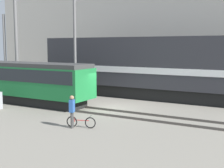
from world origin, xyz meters
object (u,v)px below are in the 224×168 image
Objects in this scene: streetcar at (29,80)px; utility_pole_right at (75,45)px; freight_locomotive at (149,66)px; person at (72,108)px; bicycle at (81,122)px; utility_pole_center at (16,42)px; utility_pole_left at (5,54)px.

utility_pole_right is (1.76, 3.43, 2.66)m from streetcar.
freight_locomotive reaches higher than person.
utility_pole_center is at bearing 149.55° from bicycle.
utility_pole_center is 6.64m from utility_pole_right.
bicycle is 0.18× the size of utility_pole_right.
streetcar is at bearing 149.99° from person.
utility_pole_left is at bearing 152.41° from bicycle.
utility_pole_left is at bearing -165.46° from freight_locomotive.
utility_pole_right is (-5.34, 7.54, 3.36)m from person.
utility_pole_right reaches higher than bicycle.
person is 0.24× the size of utility_pole_left.
utility_pole_left is 0.82× the size of utility_pole_right.
bicycle is at bearing -27.59° from utility_pole_left.
bicycle is 0.90× the size of person.
freight_locomotive is at bearing 34.14° from utility_pole_right.
utility_pole_left is at bearing 150.86° from person.
person is at bearing -88.57° from freight_locomotive.
utility_pole_center reaches higher than freight_locomotive.
bicycle is at bearing -86.46° from freight_locomotive.
utility_pole_center is (-11.97, 7.54, 3.67)m from person.
utility_pole_center is (1.55, 0.00, 1.11)m from utility_pole_left.
utility_pole_left is (-13.52, 7.54, 2.56)m from person.
streetcar is at bearing 152.90° from bicycle.
freight_locomotive is 10.86× the size of person.
freight_locomotive reaches higher than bicycle.
freight_locomotive is 11.09m from person.
streetcar is 6.59× the size of bicycle.
freight_locomotive is 2.16× the size of utility_pole_right.
freight_locomotive reaches higher than streetcar.
utility_pole_center is at bearing 147.81° from person.
utility_pole_left is 0.77× the size of utility_pole_center.
streetcar is (-6.83, -6.87, -0.87)m from freight_locomotive.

